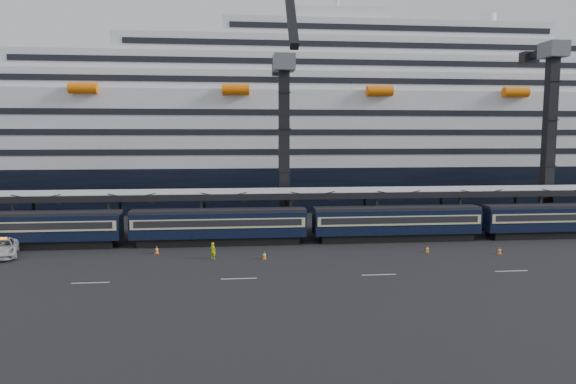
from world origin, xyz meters
name	(u,v)px	position (x,y,z in m)	size (l,w,h in m)	color
ground	(509,260)	(0.00, 0.00, 0.00)	(260.00, 260.00, 0.00)	black
train	(425,221)	(-4.65, 10.00, 2.20)	(133.05, 3.00, 4.05)	black
canopy	(450,191)	(0.00, 14.00, 5.25)	(130.00, 6.25, 5.53)	#A2A5AA
cruise_ship	(373,134)	(-1.08, 45.99, 12.34)	(214.09, 28.84, 34.00)	black
crane_dark_near	(284,136)	(-20.00, 18.59, 11.93)	(4.50, 17.75, 35.08)	#4E5056
crane_dark_mid	(552,125)	(15.00, 17.59, 13.36)	(4.50, 18.24, 39.64)	#4E5056
pickup_truck	(1,248)	(-49.31, 6.34, 0.88)	(2.93, 6.36, 1.77)	#A7ABAE
worker	(213,251)	(-28.44, 3.35, 0.81)	(0.59, 0.39, 1.61)	#C1DF0B
traffic_cone_a	(157,250)	(-34.22, 6.19, 0.41)	(0.41, 0.41, 0.82)	orange
traffic_cone_b	(264,255)	(-23.46, 2.75, 0.39)	(0.39, 0.39, 0.79)	orange
traffic_cone_c	(427,249)	(-6.63, 3.98, 0.35)	(0.35, 0.35, 0.71)	orange
traffic_cone_d	(500,250)	(0.39, 2.51, 0.37)	(0.37, 0.37, 0.75)	orange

